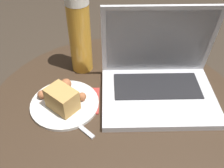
# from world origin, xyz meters

# --- Properties ---
(table) EXTENTS (0.75, 0.75, 0.56)m
(table) POSITION_xyz_m (0.00, 0.00, 0.44)
(table) COLOR #9E9EA3
(table) RESTS_ON ground_plane
(napkin) EXTENTS (0.15, 0.11, 0.00)m
(napkin) POSITION_xyz_m (-0.13, 0.03, 0.56)
(napkin) COLOR #B7332D
(napkin) RESTS_ON table
(laptop) EXTENTS (0.33, 0.25, 0.26)m
(laptop) POSITION_xyz_m (0.13, 0.07, 0.61)
(laptop) COLOR silver
(laptop) RESTS_ON table
(beer_glass) EXTENTS (0.07, 0.07, 0.25)m
(beer_glass) POSITION_xyz_m (-0.11, 0.19, 0.68)
(beer_glass) COLOR gold
(beer_glass) RESTS_ON table
(snack_plate) EXTENTS (0.20, 0.20, 0.07)m
(snack_plate) POSITION_xyz_m (-0.15, 0.01, 0.58)
(snack_plate) COLOR silver
(snack_plate) RESTS_ON table
(fork) EXTENTS (0.13, 0.14, 0.00)m
(fork) POSITION_xyz_m (-0.13, -0.03, 0.56)
(fork) COLOR #B2B2B7
(fork) RESTS_ON table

